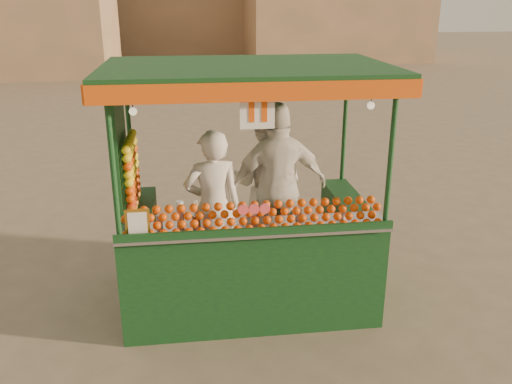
{
  "coord_description": "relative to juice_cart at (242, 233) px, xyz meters",
  "views": [
    {
      "loc": [
        -0.87,
        -5.11,
        3.13
      ],
      "look_at": [
        -0.2,
        0.04,
        1.24
      ],
      "focal_mm": 37.78,
      "sensor_mm": 36.0,
      "label": 1
    }
  ],
  "objects": [
    {
      "name": "vendor_right",
      "position": [
        0.43,
        0.29,
        0.38
      ],
      "size": [
        1.13,
        0.6,
        1.83
      ],
      "rotation": [
        0.0,
        0.0,
        3.29
      ],
      "color": "silver",
      "rests_on": "ground"
    },
    {
      "name": "ground",
      "position": [
        0.36,
        0.05,
        -0.82
      ],
      "size": [
        90.0,
        90.0,
        0.0
      ],
      "primitive_type": "plane",
      "color": "brown",
      "rests_on": "ground"
    },
    {
      "name": "juice_cart",
      "position": [
        0.0,
        0.0,
        0.0
      ],
      "size": [
        2.78,
        1.8,
        2.52
      ],
      "color": "black",
      "rests_on": "ground"
    },
    {
      "name": "vendor_left",
      "position": [
        -0.29,
        0.08,
        0.28
      ],
      "size": [
        0.64,
        0.46,
        1.62
      ],
      "rotation": [
        0.0,
        0.0,
        3.28
      ],
      "color": "beige",
      "rests_on": "ground"
    },
    {
      "name": "building_right",
      "position": [
        7.36,
        24.05,
        1.68
      ],
      "size": [
        9.0,
        6.0,
        5.0
      ],
      "primitive_type": "cube",
      "color": "#A0795B",
      "rests_on": "ground"
    },
    {
      "name": "vendor_middle",
      "position": [
        0.34,
        0.53,
        0.33
      ],
      "size": [
        1.04,
        0.96,
        1.72
      ],
      "rotation": [
        0.0,
        0.0,
        2.66
      ],
      "color": "silver",
      "rests_on": "ground"
    }
  ]
}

